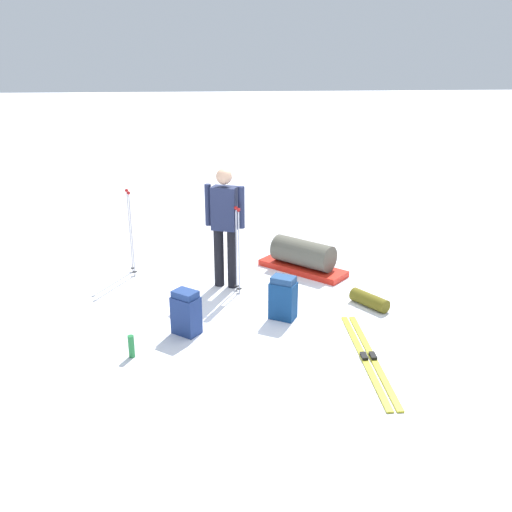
# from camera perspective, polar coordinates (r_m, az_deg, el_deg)

# --- Properties ---
(ground_plane) EXTENTS (80.00, 80.00, 0.00)m
(ground_plane) POSITION_cam_1_polar(r_m,az_deg,el_deg) (7.52, 0.00, -5.02)
(ground_plane) COLOR white
(skier_standing) EXTENTS (0.33, 0.54, 1.70)m
(skier_standing) POSITION_cam_1_polar(r_m,az_deg,el_deg) (7.81, -3.15, 3.44)
(skier_standing) COLOR black
(skier_standing) RESTS_ON ground_plane
(ski_pair_near) EXTENTS (2.00, 0.20, 0.05)m
(ski_pair_near) POSITION_cam_1_polar(r_m,az_deg,el_deg) (6.42, 11.24, -10.00)
(ski_pair_near) COLOR gold
(ski_pair_near) RESTS_ON ground_plane
(backpack_large_dark) EXTENTS (0.35, 0.38, 0.56)m
(backpack_large_dark) POSITION_cam_1_polar(r_m,az_deg,el_deg) (7.08, 2.74, -4.25)
(backpack_large_dark) COLOR navy
(backpack_large_dark) RESTS_ON ground_plane
(backpack_bright) EXTENTS (0.37, 0.38, 0.55)m
(backpack_bright) POSITION_cam_1_polar(r_m,az_deg,el_deg) (6.76, -7.05, -5.69)
(backpack_bright) COLOR navy
(backpack_bright) RESTS_ON ground_plane
(ski_poles_planted_near) EXTENTS (0.23, 0.12, 1.29)m
(ski_poles_planted_near) POSITION_cam_1_polar(r_m,az_deg,el_deg) (8.52, -12.52, 2.75)
(ski_poles_planted_near) COLOR #B7B6BB
(ski_poles_planted_near) RESTS_ON ground_plane
(ski_poles_planted_far) EXTENTS (0.16, 0.10, 1.22)m
(ski_poles_planted_far) POSITION_cam_1_polar(r_m,az_deg,el_deg) (7.70, -1.86, 1.07)
(ski_poles_planted_far) COLOR #B5B8C7
(ski_poles_planted_far) RESTS_ON ground_plane
(gear_sled) EXTENTS (1.26, 1.31, 0.49)m
(gear_sled) POSITION_cam_1_polar(r_m,az_deg,el_deg) (8.61, 4.75, -0.11)
(gear_sled) COLOR red
(gear_sled) RESTS_ON ground_plane
(sleeping_mat_rolled) EXTENTS (0.56, 0.46, 0.18)m
(sleeping_mat_rolled) POSITION_cam_1_polar(r_m,az_deg,el_deg) (7.60, 11.34, -4.39)
(sleeping_mat_rolled) COLOR brown
(sleeping_mat_rolled) RESTS_ON ground_plane
(thermos_bottle) EXTENTS (0.07, 0.07, 0.26)m
(thermos_bottle) POSITION_cam_1_polar(r_m,az_deg,el_deg) (6.43, -12.44, -8.87)
(thermos_bottle) COLOR #217739
(thermos_bottle) RESTS_ON ground_plane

